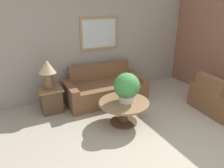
{
  "coord_description": "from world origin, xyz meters",
  "views": [
    {
      "loc": [
        -2.35,
        -1.75,
        2.41
      ],
      "look_at": [
        -0.33,
        2.3,
        0.61
      ],
      "focal_mm": 35.0,
      "sensor_mm": 36.0,
      "label": 1
    }
  ],
  "objects_px": {
    "couch_main": "(105,89)",
    "armchair": "(218,99)",
    "coffee_table": "(124,108)",
    "side_table": "(51,100)",
    "potted_plant_on_table": "(127,87)",
    "table_lamp": "(48,70)"
  },
  "relations": [
    {
      "from": "couch_main",
      "to": "armchair",
      "type": "xyz_separation_m",
      "value": [
        2.04,
        -1.65,
        0.0
      ]
    },
    {
      "from": "couch_main",
      "to": "coffee_table",
      "type": "bearing_deg",
      "value": -95.96
    },
    {
      "from": "couch_main",
      "to": "coffee_table",
      "type": "relative_size",
      "value": 1.95
    },
    {
      "from": "coffee_table",
      "to": "side_table",
      "type": "height_order",
      "value": "side_table"
    },
    {
      "from": "armchair",
      "to": "coffee_table",
      "type": "bearing_deg",
      "value": 81.66
    },
    {
      "from": "couch_main",
      "to": "side_table",
      "type": "xyz_separation_m",
      "value": [
        -1.34,
        0.01,
        -0.0
      ]
    },
    {
      "from": "couch_main",
      "to": "potted_plant_on_table",
      "type": "relative_size",
      "value": 3.33
    },
    {
      "from": "coffee_table",
      "to": "table_lamp",
      "type": "height_order",
      "value": "table_lamp"
    },
    {
      "from": "couch_main",
      "to": "armchair",
      "type": "height_order",
      "value": "same"
    },
    {
      "from": "armchair",
      "to": "table_lamp",
      "type": "relative_size",
      "value": 1.78
    },
    {
      "from": "couch_main",
      "to": "table_lamp",
      "type": "bearing_deg",
      "value": 179.69
    },
    {
      "from": "coffee_table",
      "to": "table_lamp",
      "type": "relative_size",
      "value": 1.58
    },
    {
      "from": "table_lamp",
      "to": "potted_plant_on_table",
      "type": "height_order",
      "value": "table_lamp"
    },
    {
      "from": "armchair",
      "to": "potted_plant_on_table",
      "type": "xyz_separation_m",
      "value": [
        -2.11,
        0.49,
        0.5
      ]
    },
    {
      "from": "armchair",
      "to": "table_lamp",
      "type": "distance_m",
      "value": 3.82
    },
    {
      "from": "couch_main",
      "to": "armchair",
      "type": "bearing_deg",
      "value": -39.05
    },
    {
      "from": "armchair",
      "to": "side_table",
      "type": "height_order",
      "value": "armchair"
    },
    {
      "from": "coffee_table",
      "to": "potted_plant_on_table",
      "type": "bearing_deg",
      "value": -3.11
    },
    {
      "from": "side_table",
      "to": "table_lamp",
      "type": "relative_size",
      "value": 0.87
    },
    {
      "from": "side_table",
      "to": "potted_plant_on_table",
      "type": "height_order",
      "value": "potted_plant_on_table"
    },
    {
      "from": "couch_main",
      "to": "side_table",
      "type": "bearing_deg",
      "value": 179.69
    },
    {
      "from": "couch_main",
      "to": "potted_plant_on_table",
      "type": "xyz_separation_m",
      "value": [
        -0.07,
        -1.16,
        0.5
      ]
    }
  ]
}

